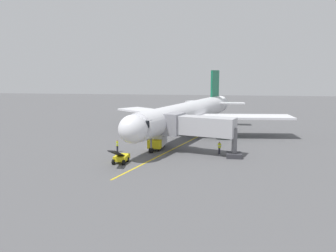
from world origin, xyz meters
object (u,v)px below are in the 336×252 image
Objects in this scene: ground_crew_marshaller at (117,146)px; ground_crew_loader at (219,148)px; belt_loader_near_nose at (121,157)px; box_truck_portside at (158,139)px; baggage_cart_starboard_side at (139,119)px; airplane at (188,113)px; jet_bridge at (194,126)px; ground_crew_wing_walker at (175,124)px.

ground_crew_marshaller is 1.00× the size of ground_crew_loader.
ground_crew_marshaller is 0.37× the size of belt_loader_near_nose.
baggage_cart_starboard_side is at bearing -71.53° from box_truck_portside.
baggage_cart_starboard_side is (12.45, -16.18, -3.35)m from airplane.
airplane reaches higher than belt_loader_near_nose.
jet_bridge reaches higher than ground_crew_loader.
belt_loader_near_nose is (12.07, 6.35, -0.17)m from ground_crew_loader.
ground_crew_marshaller is 0.61× the size of baggage_cart_starboard_side.
ground_crew_marshaller is at bearing 31.14° from box_truck_portside.
ground_crew_wing_walker is at bearing -67.12° from ground_crew_loader.
box_truck_portside is (5.50, -2.29, -2.38)m from jet_bridge.
ground_crew_wing_walker is 0.37× the size of belt_loader_near_nose.
ground_crew_loader is at bearing 178.88° from jet_bridge.
baggage_cart_starboard_side is (17.75, -28.61, -0.23)m from ground_crew_loader.
baggage_cart_starboard_side is at bearing -63.44° from jet_bridge.
airplane is at bearing -81.66° from jet_bridge.
airplane is at bearing -66.93° from ground_crew_loader.
jet_bridge is 6.41m from box_truck_portside.
box_truck_portside is (8.98, -2.36, 0.50)m from ground_crew_loader.
box_truck_portside is (3.69, 10.07, -2.62)m from airplane.
airplane is 20.23m from belt_loader_near_nose.
belt_loader_near_nose is 0.98× the size of box_truck_portside.
airplane reaches higher than baggage_cart_starboard_side.
jet_bridge is 6.67× the size of ground_crew_marshaller.
ground_crew_wing_walker is (4.98, -19.98, -2.88)m from jet_bridge.
ground_crew_marshaller is 21.59m from ground_crew_wing_walker.
belt_loader_near_nose is at bearing 82.21° from ground_crew_wing_walker.
ground_crew_marshaller is (10.69, 0.85, -2.88)m from jet_bridge.
jet_bridge is 32.06m from baggage_cart_starboard_side.
jet_bridge is 20.79m from ground_crew_wing_walker.
airplane reaches higher than ground_crew_loader.
airplane is at bearing -123.90° from ground_crew_marshaller.
baggage_cart_starboard_side is (8.77, -26.25, -0.73)m from box_truck_portside.
ground_crew_marshaller is 14.19m from ground_crew_loader.
jet_bridge is at bearing -143.24° from belt_loader_near_nose.
belt_loader_near_nose is (-2.10, 5.57, -0.17)m from ground_crew_marshaller.
airplane reaches higher than box_truck_portside.
belt_loader_near_nose is at bearing 70.15° from airplane.
jet_bridge is (-1.81, 12.36, -0.24)m from airplane.
ground_crew_marshaller is 29.61m from baggage_cart_starboard_side.
ground_crew_wing_walker is 12.64m from baggage_cart_starboard_side.
airplane is 23.07× the size of ground_crew_loader.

